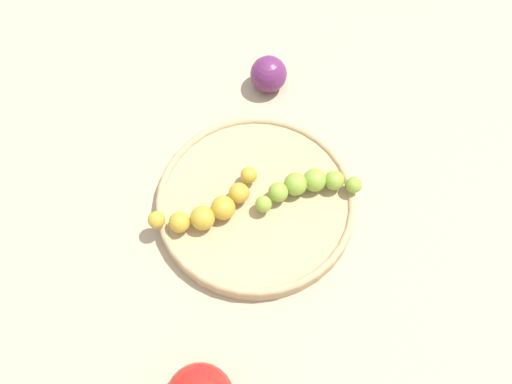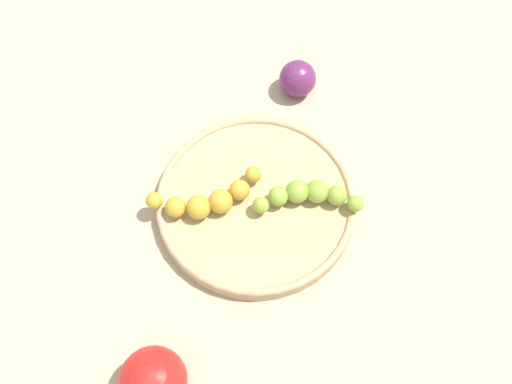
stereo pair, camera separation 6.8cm
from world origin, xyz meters
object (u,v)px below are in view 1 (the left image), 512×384
at_px(fruit_bowl, 256,202).
at_px(banana_spotted, 210,208).
at_px(plum_purple, 269,74).
at_px(banana_green, 306,185).

xyz_separation_m(fruit_bowl, banana_spotted, (0.04, 0.04, 0.02)).
relative_size(fruit_bowl, banana_spotted, 2.13).
xyz_separation_m(fruit_bowl, plum_purple, (0.05, -0.19, 0.01)).
bearing_deg(banana_green, banana_spotted, 91.82).
bearing_deg(plum_purple, banana_spotted, 91.84).
height_order(banana_spotted, plum_purple, plum_purple).
distance_m(banana_spotted, plum_purple, 0.23).
bearing_deg(fruit_bowl, banana_spotted, 40.93).
relative_size(banana_spotted, plum_purple, 2.27).
relative_size(banana_green, banana_spotted, 0.99).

